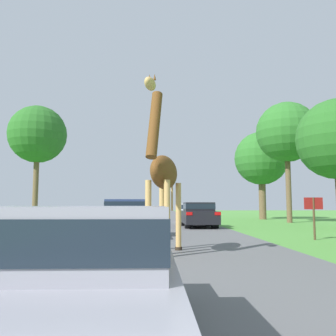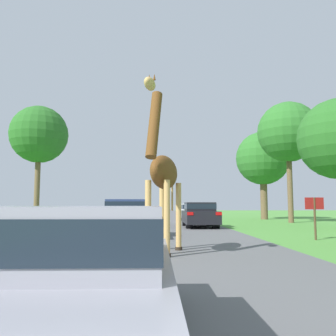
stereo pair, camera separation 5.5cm
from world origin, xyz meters
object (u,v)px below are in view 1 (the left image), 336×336
object	(u,v)px
car_lead_maroon	(65,274)
car_verge_right	(191,212)
car_queue_right	(199,214)
tree_left_edge	(287,133)
giraffe_near_road	(163,173)
sign_post	(314,210)
car_queue_left	(128,217)
tree_far_right	(38,135)
car_far_ahead	(132,214)
tree_right_cluster	(261,159)

from	to	relation	value
car_lead_maroon	car_verge_right	bearing A→B (deg)	81.71
car_queue_right	tree_left_edge	world-z (taller)	tree_left_edge
giraffe_near_road	sign_post	world-z (taller)	giraffe_near_road
car_queue_left	tree_far_right	xyz separation A→B (m)	(-7.36, 10.71, 5.51)
giraffe_near_road	car_verge_right	size ratio (longest dim) A/B	0.94
car_queue_right	car_verge_right	distance (m)	7.40
car_lead_maroon	car_verge_right	size ratio (longest dim) A/B	0.93
car_far_ahead	car_verge_right	world-z (taller)	car_verge_right
tree_far_right	tree_left_edge	bearing A→B (deg)	-0.37
car_verge_right	tree_right_cluster	xyz separation A→B (m)	(6.72, 3.23, 4.67)
sign_post	tree_right_cluster	bearing A→B (deg)	78.68
giraffe_near_road	sign_post	xyz separation A→B (m)	(5.69, 3.51, -1.06)
tree_far_right	sign_post	distance (m)	19.73
tree_left_edge	tree_far_right	xyz separation A→B (m)	(-18.17, 0.12, -0.28)
car_queue_left	tree_left_edge	bearing A→B (deg)	44.41
car_far_ahead	tree_right_cluster	size ratio (longest dim) A/B	0.57
giraffe_near_road	car_lead_maroon	size ratio (longest dim) A/B	1.01
car_verge_right	tree_far_right	world-z (taller)	tree_far_right
tree_far_right	car_lead_maroon	bearing A→B (deg)	-70.99
car_lead_maroon	sign_post	size ratio (longest dim) A/B	2.85
car_verge_right	tree_left_edge	bearing A→B (deg)	-21.54
car_queue_right	tree_right_cluster	xyz separation A→B (m)	(7.02, 10.62, 4.65)
car_lead_maroon	tree_left_edge	xyz separation A→B (m)	(10.48, 22.21, 5.89)
car_lead_maroon	tree_far_right	size ratio (longest dim) A/B	0.53
giraffe_near_road	car_queue_left	bearing A→B (deg)	-60.16
car_far_ahead	sign_post	xyz separation A→B (m)	(7.50, -12.40, 0.44)
car_queue_right	car_far_ahead	bearing A→B (deg)	131.08
tree_left_edge	giraffe_near_road	bearing A→B (deg)	-120.88
car_lead_maroon	tree_right_cluster	size ratio (longest dim) A/B	0.57
giraffe_near_road	car_lead_maroon	xyz separation A→B (m)	(-1.00, -6.36, -1.46)
car_verge_right	tree_left_edge	world-z (taller)	tree_left_edge
giraffe_near_road	tree_right_cluster	distance (m)	23.92
car_verge_right	car_lead_maroon	bearing A→B (deg)	-98.29
giraffe_near_road	car_queue_left	size ratio (longest dim) A/B	1.07
car_verge_right	tree_right_cluster	world-z (taller)	tree_right_cluster
car_far_ahead	car_verge_right	bearing A→B (deg)	30.79
car_queue_right	sign_post	distance (m)	8.36
giraffe_near_road	car_queue_right	size ratio (longest dim) A/B	1.06
tree_far_right	car_verge_right	bearing A→B (deg)	12.86
tree_far_right	car_queue_left	bearing A→B (deg)	-55.48
car_queue_left	car_queue_right	bearing A→B (deg)	58.19
car_lead_maroon	car_far_ahead	world-z (taller)	car_lead_maroon
giraffe_near_road	tree_left_edge	size ratio (longest dim) A/B	0.51
car_queue_right	tree_left_edge	size ratio (longest dim) A/B	0.48
car_queue_right	tree_far_right	bearing A→B (deg)	156.45
car_verge_right	tree_left_edge	size ratio (longest dim) A/B	0.54
car_queue_left	tree_left_edge	distance (m)	16.20
car_far_ahead	tree_left_edge	world-z (taller)	tree_left_edge
car_lead_maroon	tree_left_edge	world-z (taller)	tree_left_edge
giraffe_near_road	car_lead_maroon	bearing A→B (deg)	96.65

